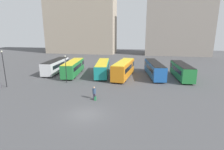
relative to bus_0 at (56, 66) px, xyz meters
The scene contains 14 objects.
ground_plane 24.17m from the bus_0, 54.54° to the right, with size 160.00×160.00×0.00m, color #4C4C4F.
building_block_left 44.87m from the bus_0, 101.21° to the left, with size 30.39×10.49×43.78m.
building_block_right 52.72m from the bus_0, 49.81° to the left, with size 25.19×10.49×26.71m.
bus_0 is the anchor object (origin of this frame).
bus_1 5.13m from the bus_0, 15.98° to the right, with size 3.95×11.07×3.03m.
bus_2 11.35m from the bus_0, ahead, with size 4.34×11.90×2.89m.
bus_3 16.30m from the bus_0, ahead, with size 3.70×11.06×3.35m.
bus_4 22.54m from the bus_0, ahead, with size 4.12×12.16×3.03m.
bus_5 27.97m from the bus_0, ahead, with size 3.19×10.49×2.99m.
traveler 20.11m from the bus_0, 47.52° to the right, with size 0.48×0.48×1.83m.
suitcase 20.66m from the bus_0, 47.82° to the right, with size 0.26×0.33×0.78m.
lamp_post_0 9.97m from the bus_0, 51.60° to the right, with size 0.28×0.28×5.11m.
lamp_post_1 12.70m from the bus_0, 103.56° to the right, with size 0.28×0.28×6.28m.
trash_bin 13.53m from the bus_0, 105.44° to the right, with size 0.52×0.52×0.85m.
Camera 1 is at (6.31, -17.69, 9.28)m, focal length 28.00 mm.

